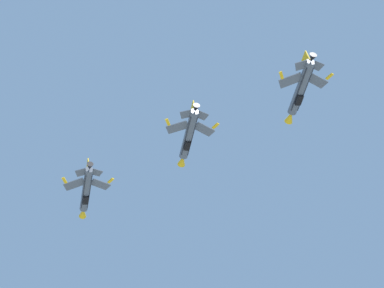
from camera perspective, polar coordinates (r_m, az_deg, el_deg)
fighter_jet_lead at (r=158.67m, az=-7.93°, el=-3.48°), size 10.52×15.96×4.38m
fighter_jet_left_wing at (r=148.02m, az=-0.25°, el=0.65°), size 10.62×15.96×4.38m
fighter_jet_right_wing at (r=140.32m, az=8.14°, el=4.11°), size 10.48×15.96×4.38m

